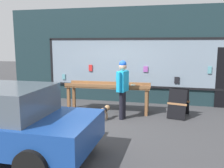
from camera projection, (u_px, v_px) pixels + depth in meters
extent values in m
plane|color=#38383A|center=(101.00, 119.00, 7.49)|extent=(40.00, 40.00, 0.00)
cube|color=#192D33|center=(119.00, 55.00, 9.50)|extent=(8.87, 0.20, 3.56)
cube|color=gray|center=(132.00, 63.00, 9.29)|extent=(6.55, 0.03, 1.77)
cube|color=black|center=(132.00, 39.00, 9.14)|extent=(6.63, 0.06, 0.08)
cube|color=black|center=(132.00, 86.00, 9.43)|extent=(6.63, 0.06, 0.08)
cube|color=black|center=(52.00, 61.00, 10.07)|extent=(0.08, 0.06, 1.77)
cube|color=#5999A5|center=(64.00, 77.00, 10.01)|extent=(0.12, 0.03, 0.21)
cube|color=red|center=(91.00, 68.00, 9.67)|extent=(0.14, 0.03, 0.25)
cube|color=#5999A5|center=(117.00, 78.00, 9.48)|extent=(0.13, 0.03, 0.20)
cube|color=#994CA5|center=(146.00, 69.00, 9.16)|extent=(0.16, 0.03, 0.21)
cube|color=black|center=(177.00, 80.00, 8.95)|extent=(0.17, 0.03, 0.23)
cube|color=#5999A5|center=(210.00, 70.00, 8.62)|extent=(0.12, 0.03, 0.25)
cube|color=brown|center=(69.00, 99.00, 8.20)|extent=(0.09, 0.09, 0.82)
cube|color=brown|center=(146.00, 103.00, 7.71)|extent=(0.09, 0.09, 0.82)
cube|color=brown|center=(74.00, 96.00, 8.68)|extent=(0.09, 0.09, 0.82)
cube|color=brown|center=(147.00, 100.00, 8.19)|extent=(0.09, 0.09, 0.82)
cube|color=brown|center=(108.00, 87.00, 8.12)|extent=(2.76, 0.78, 0.04)
cube|color=brown|center=(106.00, 86.00, 7.82)|extent=(2.73, 0.19, 0.12)
cube|color=brown|center=(110.00, 83.00, 8.40)|extent=(2.73, 0.19, 0.12)
cube|color=#2659B2|center=(70.00, 85.00, 8.20)|extent=(0.17, 0.23, 0.03)
cube|color=yellow|center=(85.00, 84.00, 8.38)|extent=(0.15, 0.23, 0.02)
cube|color=#2659B2|center=(96.00, 85.00, 8.21)|extent=(0.13, 0.19, 0.03)
cube|color=#338C4C|center=(107.00, 86.00, 8.02)|extent=(0.18, 0.21, 0.02)
cube|color=black|center=(121.00, 85.00, 8.21)|extent=(0.14, 0.21, 0.03)
cube|color=#5999A5|center=(133.00, 86.00, 8.08)|extent=(0.16, 0.23, 0.03)
cube|color=black|center=(144.00, 86.00, 8.00)|extent=(0.16, 0.21, 0.02)
cylinder|color=black|center=(122.00, 106.00, 7.34)|extent=(0.14, 0.14, 0.84)
cylinder|color=black|center=(123.00, 104.00, 7.49)|extent=(0.14, 0.14, 0.84)
cube|color=#19A5E0|center=(123.00, 81.00, 7.30)|extent=(0.29, 0.50, 0.59)
cylinder|color=#19A5E0|center=(119.00, 82.00, 7.03)|extent=(0.09, 0.09, 0.57)
cylinder|color=#19A5E0|center=(126.00, 79.00, 7.57)|extent=(0.09, 0.09, 0.57)
sphere|color=tan|center=(123.00, 67.00, 7.23)|extent=(0.23, 0.23, 0.23)
sphere|color=blue|center=(123.00, 64.00, 7.22)|extent=(0.22, 0.22, 0.22)
ellipsoid|color=#99724C|center=(104.00, 111.00, 7.30)|extent=(0.26, 0.39, 0.18)
ellipsoid|color=black|center=(104.00, 110.00, 7.30)|extent=(0.24, 0.25, 0.19)
sphere|color=#99724C|center=(107.00, 108.00, 7.49)|extent=(0.16, 0.16, 0.16)
cylinder|color=#99724C|center=(100.00, 111.00, 7.12)|extent=(0.05, 0.10, 0.12)
cylinder|color=#99724C|center=(107.00, 116.00, 7.41)|extent=(0.04, 0.04, 0.19)
cylinder|color=#99724C|center=(104.00, 116.00, 7.45)|extent=(0.04, 0.04, 0.19)
cylinder|color=#99724C|center=(103.00, 118.00, 7.22)|extent=(0.04, 0.04, 0.19)
cylinder|color=#99724C|center=(101.00, 118.00, 7.26)|extent=(0.04, 0.04, 0.19)
cube|color=black|center=(177.00, 104.00, 7.40)|extent=(0.58, 0.37, 0.87)
cube|color=brown|center=(177.00, 104.00, 7.40)|extent=(0.57, 0.17, 0.07)
cube|color=black|center=(180.00, 101.00, 7.83)|extent=(0.58, 0.37, 0.87)
cube|color=brown|center=(180.00, 101.00, 7.83)|extent=(0.57, 0.17, 0.07)
cylinder|color=black|center=(32.00, 167.00, 3.94)|extent=(0.60, 0.19, 0.60)
cylinder|color=black|center=(73.00, 131.00, 5.58)|extent=(0.60, 0.19, 0.60)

